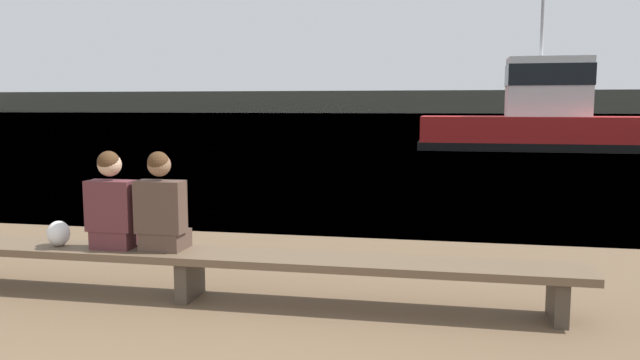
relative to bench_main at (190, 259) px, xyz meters
name	(u,v)px	position (x,y,z in m)	size (l,w,h in m)	color
water_surface	(432,114)	(0.36, 123.01, -0.38)	(240.00, 240.00, 0.00)	#426B8E
far_shoreline	(434,102)	(0.36, 140.74, 2.14)	(600.00, 12.00, 5.02)	#4C4C42
bench_main	(190,259)	(0.00, 0.00, 0.00)	(7.30, 0.55, 0.45)	brown
person_left	(112,205)	(-0.79, 0.00, 0.50)	(0.46, 0.40, 0.96)	#56282D
person_right	(162,208)	(-0.27, 0.00, 0.49)	(0.46, 0.39, 0.96)	#4C382D
shopping_bag	(59,233)	(-1.37, -0.01, 0.20)	(0.22, 0.22, 0.25)	white
tugboat_red	(538,121)	(6.23, 21.50, 0.82)	(9.44, 3.13, 7.10)	#A81919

